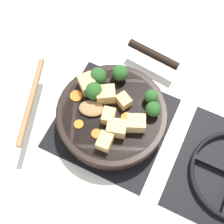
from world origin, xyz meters
TOP-DOWN VIEW (x-y plane):
  - ground_plane at (0.00, 0.00)m, footprint 2.40×2.40m
  - front_burner_grate at (0.00, 0.00)m, footprint 0.31×0.31m
  - skillet_pan at (-0.00, 0.00)m, footprint 0.40×0.30m
  - wooden_spoon at (0.05, -0.15)m, footprint 0.25×0.24m
  - tofu_cube_center_large at (0.01, 0.07)m, footprint 0.06×0.06m
  - tofu_cube_near_handle at (-0.04, 0.02)m, footprint 0.04×0.05m
  - tofu_cube_east_chunk at (0.04, 0.03)m, footprint 0.05×0.06m
  - tofu_cube_west_chunk at (0.02, -0.00)m, footprint 0.04×0.04m
  - tofu_cube_back_piece at (0.09, 0.02)m, footprint 0.04×0.04m
  - tofu_cube_front_piece at (-0.04, -0.09)m, footprint 0.06×0.06m
  - tofu_cube_mid_small at (-0.03, -0.03)m, footprint 0.06×0.06m
  - broccoli_floret_near_spoon at (-0.08, 0.08)m, footprint 0.04×0.04m
  - broccoli_floret_center_top at (-0.04, 0.10)m, footprint 0.04×0.04m
  - broccoli_floret_east_rim at (-0.02, -0.06)m, footprint 0.05×0.05m
  - broccoli_floret_west_rim at (-0.07, -0.07)m, footprint 0.05×0.05m
  - broccoli_floret_north_edge at (-0.10, -0.03)m, footprint 0.04×0.04m
  - carrot_slice_orange_thin at (0.00, 0.04)m, footprint 0.03×0.03m
  - carrot_slice_near_center at (-0.00, -0.11)m, footprint 0.03×0.03m
  - carrot_slice_edge_slice at (0.07, -0.01)m, footprint 0.03×0.03m
  - carrot_slice_under_broccoli at (0.07, -0.06)m, footprint 0.03×0.03m

SIDE VIEW (x-z plane):
  - ground_plane at x=0.00m, z-range 0.00..0.00m
  - front_burner_grate at x=0.00m, z-range 0.00..0.03m
  - skillet_pan at x=0.00m, z-range 0.03..0.08m
  - carrot_slice_orange_thin at x=0.00m, z-range 0.08..0.08m
  - carrot_slice_near_center at x=0.00m, z-range 0.08..0.08m
  - carrot_slice_edge_slice at x=0.07m, z-range 0.08..0.08m
  - carrot_slice_under_broccoli at x=0.07m, z-range 0.08..0.08m
  - wooden_spoon at x=0.05m, z-range 0.07..0.09m
  - tofu_cube_near_handle at x=-0.04m, z-range 0.08..0.11m
  - tofu_cube_west_chunk at x=0.02m, z-range 0.08..0.11m
  - tofu_cube_back_piece at x=0.09m, z-range 0.08..0.11m
  - tofu_cube_center_large at x=0.01m, z-range 0.08..0.11m
  - tofu_cube_east_chunk at x=0.04m, z-range 0.08..0.11m
  - tofu_cube_mid_small at x=-0.03m, z-range 0.08..0.12m
  - tofu_cube_front_piece at x=-0.04m, z-range 0.08..0.12m
  - broccoli_floret_near_spoon at x=-0.08m, z-range 0.08..0.12m
  - broccoli_floret_center_top at x=-0.04m, z-range 0.08..0.13m
  - broccoli_floret_north_edge at x=-0.10m, z-range 0.08..0.13m
  - broccoli_floret_west_rim at x=-0.07m, z-range 0.08..0.13m
  - broccoli_floret_east_rim at x=-0.02m, z-range 0.08..0.13m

